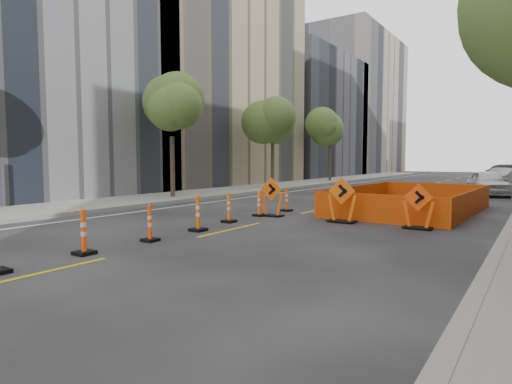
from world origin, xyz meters
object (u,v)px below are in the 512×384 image
Objects in this scene: channelizer_3 at (150,223)px; channelizer_6 at (259,203)px; channelizer_4 at (198,213)px; parked_car_mid at (503,178)px; channelizer_2 at (84,232)px; channelizer_7 at (287,199)px; channelizer_5 at (229,207)px; chevron_sign_left at (272,197)px; parked_car_far at (503,174)px; parked_car_near at (488,183)px; chevron_sign_right at (418,206)px; chevron_sign_center at (342,200)px.

channelizer_6 is (-0.34, 5.65, -0.00)m from channelizer_3.
parked_car_mid is at bearing 76.48° from channelizer_4.
channelizer_2 is at bearing -87.88° from channelizer_6.
channelizer_4 is at bearing -78.59° from parked_car_mid.
parked_car_mid is at bearing 72.28° from channelizer_7.
channelizer_7 is at bearing 88.72° from channelizer_5.
chevron_sign_left is 0.32× the size of parked_car_mid.
channelizer_4 is 31.77m from parked_car_far.
parked_car_mid reaches higher than chevron_sign_left.
channelizer_6 is 16.27m from parked_car_near.
parked_car_far is at bearing 76.50° from chevron_sign_left.
channelizer_6 is 1.89m from channelizer_7.
channelizer_4 is 26.23m from parked_car_mid.
chevron_sign_right is at bearing 20.71° from channelizer_5.
channelizer_7 is (-0.16, 9.42, -0.02)m from channelizer_2.
channelizer_3 is at bearing 88.18° from channelizer_2.
chevron_sign_right is (5.32, 4.01, 0.16)m from channelizer_4.
channelizer_2 is at bearing -92.81° from chevron_sign_left.
channelizer_4 is at bearing -78.04° from parked_car_far.
channelizer_3 is at bearing -92.56° from chevron_sign_left.
parked_car_near reaches higher than channelizer_6.
parked_car_far reaches higher than channelizer_5.
channelizer_3 is 0.17× the size of parked_car_far.
channelizer_3 is 6.53m from chevron_sign_center.
channelizer_5 is 0.71× the size of chevron_sign_left.
channelizer_3 is at bearing -86.56° from channelizer_6.
channelizer_7 is at bearing 148.72° from chevron_sign_center.
channelizer_5 is (-0.25, 5.65, -0.00)m from channelizer_2.
channelizer_5 is (-0.31, 3.77, 0.03)m from channelizer_3.
channelizer_6 is at bearing 169.85° from chevron_sign_right.
channelizer_4 reaches higher than channelizer_6.
parked_car_near is at bearing 67.90° from channelizer_6.
parked_car_near is at bearing -67.41° from parked_car_far.
channelizer_5 is 0.68× the size of chevron_sign_center.
parked_car_far is (6.07, 27.47, 0.36)m from channelizer_6.
parked_car_near is at bearing 75.60° from chevron_sign_right.
chevron_sign_left reaches higher than channelizer_3.
channelizer_2 reaches higher than channelizer_6.
channelizer_4 is 0.75× the size of chevron_sign_left.
chevron_sign_center is 1.09× the size of chevron_sign_right.
channelizer_5 is at bearing 92.51° from channelizer_2.
parked_car_mid is (0.34, 6.67, -0.00)m from parked_car_near.
parked_car_mid reaches higher than channelizer_2.
chevron_sign_center reaches higher than parked_car_mid.
chevron_sign_center is at bearing -73.69° from parked_car_mid.
parked_car_near reaches higher than channelizer_7.
channelizer_4 is 6.67m from chevron_sign_right.
channelizer_6 is 0.95× the size of channelizer_7.
channelizer_2 is 29.92m from parked_car_mid.
chevron_sign_center reaches higher than chevron_sign_left.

